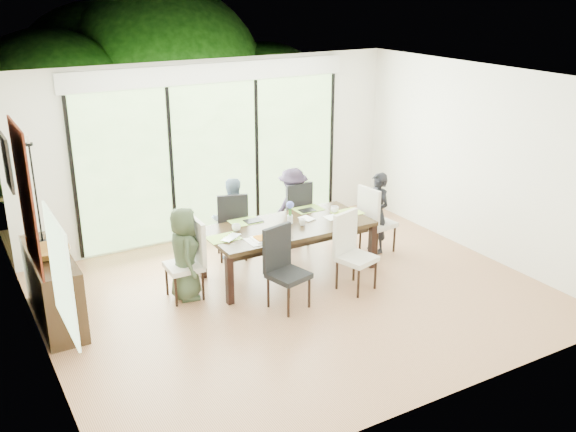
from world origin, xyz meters
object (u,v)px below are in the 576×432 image
chair_left_end (183,260)px  laptop (234,238)px  chair_near_right (357,253)px  person_left_end (185,254)px  chair_right_end (378,218)px  person_far_left (232,219)px  chair_near_left (289,269)px  table_top (289,227)px  bowl (50,252)px  chair_far_left (231,224)px  cup_a (236,228)px  person_far_right (293,207)px  cup_b (302,222)px  cup_c (335,210)px  sideboard (53,287)px  vase (290,219)px  person_right_end (377,213)px  chair_far_right (292,212)px

chair_left_end → laptop: (0.65, -0.10, 0.20)m
chair_near_right → person_left_end: bearing=140.1°
chair_right_end → person_far_left: person_far_left is taller
chair_right_end → chair_near_left: same height
table_top → bowl: 3.03m
chair_right_end → person_far_left: bearing=60.3°
chair_far_left → bowl: bearing=33.4°
bowl → person_far_left: bearing=15.5°
table_top → chair_far_left: (-0.45, 0.85, -0.16)m
table_top → chair_right_end: (1.50, 0.00, -0.16)m
chair_near_left → chair_near_right: (1.00, 0.00, 0.00)m
person_left_end → cup_a: bearing=-65.6°
person_far_right → cup_b: size_ratio=12.90×
cup_a → cup_c: (1.50, -0.05, 0.00)m
person_left_end → person_far_right: 2.19m
laptop → sideboard: sideboard is taller
chair_far_left → person_left_end: (-1.03, -0.85, 0.09)m
sideboard → cup_a: bearing=-1.7°
vase → bowl: (-3.07, 0.07, 0.15)m
person_right_end → sideboard: 4.50m
cup_c → cup_b: bearing=-162.9°
person_far_right → bowl: size_ratio=2.66×
person_far_right → person_right_end: bearing=132.6°
cup_a → bowl: bearing=-179.2°
cup_b → cup_c: size_ratio=0.81×
chair_left_end → person_far_right: size_ratio=0.85×
table_top → chair_right_end: bearing=0.0°
table_top → cup_a: size_ratio=19.35×
chair_far_right → cup_a: size_ratio=8.87×
person_far_right → bowl: person_far_right is taller
chair_near_left → sideboard: bearing=142.2°
chair_near_left → person_far_left: 1.70m
table_top → person_right_end: bearing=0.0°
chair_left_end → person_far_right: person_far_right is taller
person_far_right → chair_right_end: bearing=133.2°
chair_near_right → cup_c: 1.04m
laptop → cup_a: size_ratio=2.66×
person_far_right → person_left_end: bearing=16.6°
table_top → cup_b: size_ratio=24.00×
chair_left_end → chair_near_left: 1.33m
chair_near_left → sideboard: (-2.52, 1.09, -0.09)m
chair_far_right → chair_right_end: bearing=138.4°
cup_b → person_left_end: bearing=176.5°
chair_near_right → person_left_end: (-1.98, 0.87, 0.09)m
person_far_right → vase: 0.94m
person_right_end → bowl: 4.51m
person_far_left → laptop: size_ratio=3.91×
chair_left_end → sideboard: chair_left_end is taller
chair_near_left → person_far_right: (1.05, 1.70, 0.09)m
chair_near_right → sideboard: bearing=146.6°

